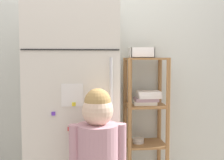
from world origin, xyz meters
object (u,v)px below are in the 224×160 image
object	(u,v)px
refrigerator	(74,114)
pantry_shelf_unit	(146,114)
fruit_bin	(143,54)
child_standing	(98,158)

from	to	relation	value
refrigerator	pantry_shelf_unit	distance (m)	0.65
pantry_shelf_unit	fruit_bin	size ratio (longest dim) A/B	6.41
fruit_bin	pantry_shelf_unit	bearing A→B (deg)	-26.35
child_standing	pantry_shelf_unit	xyz separation A→B (m)	(0.45, 0.69, 0.13)
fruit_bin	refrigerator	bearing A→B (deg)	-161.67
refrigerator	fruit_bin	distance (m)	0.80
refrigerator	fruit_bin	xyz separation A→B (m)	(0.60, 0.20, 0.49)
pantry_shelf_unit	fruit_bin	bearing A→B (deg)	153.65
refrigerator	child_standing	xyz separation A→B (m)	(0.17, -0.51, -0.18)
child_standing	fruit_bin	world-z (taller)	fruit_bin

